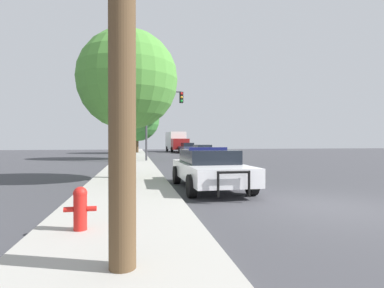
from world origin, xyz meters
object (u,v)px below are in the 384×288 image
(traffic_light, at_px, (160,111))
(car_background_oncoming, at_px, (203,150))
(police_car, at_px, (209,168))
(box_truck, at_px, (176,141))
(tree_sidewalk_near, at_px, (128,80))
(car_background_distant, at_px, (187,148))
(tree_sidewalk_mid, at_px, (131,103))
(tree_sidewalk_far, at_px, (137,119))
(fire_hydrant, at_px, (80,207))

(traffic_light, bearing_deg, car_background_oncoming, 54.10)
(police_car, relative_size, box_truck, 0.66)
(traffic_light, bearing_deg, tree_sidewalk_near, -101.37)
(car_background_distant, height_order, box_truck, box_truck)
(car_background_oncoming, bearing_deg, traffic_light, 52.63)
(car_background_oncoming, relative_size, tree_sidewalk_mid, 0.55)
(tree_sidewalk_far, relative_size, tree_sidewalk_mid, 0.97)
(tree_sidewalk_far, bearing_deg, tree_sidewalk_near, -91.05)
(fire_hydrant, relative_size, tree_sidewalk_far, 0.10)
(car_background_distant, xyz_separation_m, car_background_oncoming, (0.04, -9.74, -0.07))
(traffic_light, height_order, tree_sidewalk_mid, tree_sidewalk_mid)
(tree_sidewalk_near, relative_size, tree_sidewalk_far, 0.82)
(tree_sidewalk_far, distance_m, tree_sidewalk_mid, 13.71)
(car_background_distant, relative_size, car_background_oncoming, 1.01)
(fire_hydrant, bearing_deg, car_background_distant, 77.33)
(box_truck, bearing_deg, tree_sidewalk_far, 38.81)
(fire_hydrant, bearing_deg, tree_sidewalk_mid, 88.53)
(police_car, relative_size, fire_hydrant, 6.62)
(car_background_oncoming, height_order, tree_sidewalk_mid, tree_sidewalk_mid)
(tree_sidewalk_near, bearing_deg, car_background_distant, 75.33)
(car_background_distant, relative_size, tree_sidewalk_far, 0.57)
(box_truck, distance_m, tree_sidewalk_far, 8.84)
(tree_sidewalk_far, bearing_deg, traffic_light, -84.30)
(tree_sidewalk_mid, bearing_deg, traffic_light, -58.54)
(car_background_oncoming, bearing_deg, tree_sidewalk_mid, 22.26)
(fire_hydrant, distance_m, tree_sidewalk_far, 36.50)
(traffic_light, bearing_deg, tree_sidewalk_mid, 121.46)
(car_background_distant, height_order, tree_sidewalk_mid, tree_sidewalk_mid)
(traffic_light, distance_m, car_background_oncoming, 9.38)
(police_car, bearing_deg, fire_hydrant, 53.15)
(tree_sidewalk_far, bearing_deg, car_background_distant, -5.55)
(car_background_distant, bearing_deg, car_background_oncoming, -92.02)
(car_background_oncoming, bearing_deg, fire_hydrant, 71.26)
(traffic_light, xyz_separation_m, car_background_oncoming, (5.13, 7.08, -3.39))
(fire_hydrant, relative_size, traffic_light, 0.13)
(fire_hydrant, height_order, box_truck, box_truck)
(traffic_light, distance_m, box_truck, 23.59)
(car_background_oncoming, xyz_separation_m, box_truck, (-0.72, 15.96, 0.96))
(fire_hydrant, height_order, car_background_distant, car_background_distant)
(car_background_distant, xyz_separation_m, tree_sidewalk_near, (-7.36, -28.14, 3.49))
(fire_hydrant, height_order, tree_sidewalk_mid, tree_sidewalk_mid)
(police_car, xyz_separation_m, traffic_light, (-0.60, 13.94, 3.35))
(traffic_light, relative_size, car_background_distant, 1.32)
(car_background_oncoming, distance_m, tree_sidewalk_far, 13.10)
(box_truck, xyz_separation_m, tree_sidewalk_mid, (-6.73, -19.24, 3.55))
(police_car, distance_m, tree_sidewalk_near, 5.25)
(tree_sidewalk_near, bearing_deg, tree_sidewalk_mid, 90.20)
(tree_sidewalk_far, xyz_separation_m, tree_sidewalk_mid, (-0.58, -13.68, 0.49))
(car_background_distant, distance_m, tree_sidewalk_mid, 15.63)
(tree_sidewalk_mid, bearing_deg, car_background_distant, 60.33)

